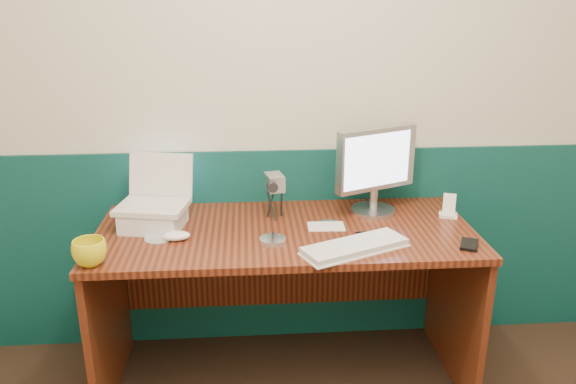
{
  "coord_description": "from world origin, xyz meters",
  "views": [
    {
      "loc": [
        -0.31,
        -0.82,
        1.69
      ],
      "look_at": [
        -0.16,
        1.23,
        0.97
      ],
      "focal_mm": 35.0,
      "sensor_mm": 36.0,
      "label": 1
    }
  ],
  "objects": [
    {
      "name": "cd_loose_b",
      "position": [
        0.04,
        1.41,
        0.75
      ],
      "size": [
        0.13,
        0.13,
        0.0
      ],
      "primitive_type": "cylinder",
      "color": "silver",
      "rests_on": "desk"
    },
    {
      "name": "dock",
      "position": [
        0.58,
        1.47,
        0.76
      ],
      "size": [
        0.09,
        0.08,
        0.01
      ],
      "primitive_type": "cube",
      "rotation": [
        0.0,
        0.0,
        -0.32
      ],
      "color": "white",
      "rests_on": "desk"
    },
    {
      "name": "camcorder",
      "position": [
        -0.2,
        1.52,
        0.84
      ],
      "size": [
        0.11,
        0.14,
        0.19
      ],
      "primitive_type": null,
      "rotation": [
        0.0,
        0.0,
        0.19
      ],
      "color": "#A2A2A7",
      "rests_on": "desk"
    },
    {
      "name": "mouse_left",
      "position": [
        -0.61,
        1.3,
        0.77
      ],
      "size": [
        0.12,
        0.07,
        0.04
      ],
      "primitive_type": "ellipsoid",
      "rotation": [
        0.0,
        0.0,
        0.07
      ],
      "color": "white",
      "rests_on": "desk"
    },
    {
      "name": "mouse_right",
      "position": [
        0.22,
        1.24,
        0.77
      ],
      "size": [
        0.11,
        0.07,
        0.04
      ],
      "primitive_type": "ellipsoid",
      "rotation": [
        0.0,
        0.0,
        0.01
      ],
      "color": "white",
      "rests_on": "desk"
    },
    {
      "name": "pda",
      "position": [
        0.56,
        1.15,
        0.76
      ],
      "size": [
        0.11,
        0.13,
        0.01
      ],
      "primitive_type": "cube",
      "rotation": [
        0.0,
        0.0,
        -0.44
      ],
      "color": "black",
      "rests_on": "desk"
    },
    {
      "name": "music_player",
      "position": [
        0.58,
        1.47,
        0.81
      ],
      "size": [
        0.06,
        0.04,
        0.09
      ],
      "primitive_type": "cube",
      "rotation": [
        -0.17,
        0.0,
        -0.32
      ],
      "color": "white",
      "rests_on": "dock"
    },
    {
      "name": "papers",
      "position": [
        0.02,
        1.39,
        0.75
      ],
      "size": [
        0.16,
        0.11,
        0.0
      ],
      "primitive_type": "cube",
      "rotation": [
        0.0,
        0.0,
        -0.04
      ],
      "color": "silver",
      "rests_on": "desk"
    },
    {
      "name": "pen",
      "position": [
        0.2,
        1.32,
        0.75
      ],
      "size": [
        0.14,
        0.02,
        0.01
      ],
      "primitive_type": "cylinder",
      "rotation": [
        0.0,
        1.57,
        0.05
      ],
      "color": "black",
      "rests_on": "desk"
    },
    {
      "name": "cd_spindle",
      "position": [
        -0.22,
        1.24,
        0.76
      ],
      "size": [
        0.11,
        0.11,
        0.02
      ],
      "primitive_type": "cylinder",
      "color": "silver",
      "rests_on": "desk"
    },
    {
      "name": "keyboard",
      "position": [
        0.1,
        1.15,
        0.76
      ],
      "size": [
        0.44,
        0.3,
        0.02
      ],
      "primitive_type": "cube",
      "rotation": [
        0.0,
        0.0,
        0.42
      ],
      "color": "silver",
      "rests_on": "desk"
    },
    {
      "name": "back_wall",
      "position": [
        0.0,
        1.75,
        1.25
      ],
      "size": [
        3.5,
        0.04,
        2.5
      ],
      "primitive_type": "cube",
      "color": "beige",
      "rests_on": "ground"
    },
    {
      "name": "monitor",
      "position": [
        0.26,
        1.55,
        0.95
      ],
      "size": [
        0.41,
        0.26,
        0.39
      ],
      "primitive_type": null,
      "rotation": [
        0.0,
        0.0,
        0.42
      ],
      "color": "#AEAEB3",
      "rests_on": "desk"
    },
    {
      "name": "cd_loose_a",
      "position": [
        -0.68,
        1.32,
        0.75
      ],
      "size": [
        0.12,
        0.12,
        0.0
      ],
      "primitive_type": "cylinder",
      "color": "silver",
      "rests_on": "desk"
    },
    {
      "name": "wainscot",
      "position": [
        0.0,
        1.74,
        0.5
      ],
      "size": [
        3.48,
        0.02,
        1.0
      ],
      "primitive_type": "cube",
      "color": "#08372D",
      "rests_on": "ground"
    },
    {
      "name": "laptop_riser",
      "position": [
        -0.72,
        1.44,
        0.79
      ],
      "size": [
        0.28,
        0.25,
        0.09
      ],
      "primitive_type": "cube",
      "rotation": [
        0.0,
        0.0,
        -0.19
      ],
      "color": "silver",
      "rests_on": "desk"
    },
    {
      "name": "laptop",
      "position": [
        -0.72,
        1.44,
        0.95
      ],
      "size": [
        0.32,
        0.27,
        0.24
      ],
      "primitive_type": null,
      "rotation": [
        0.0,
        0.0,
        -0.19
      ],
      "color": "silver",
      "rests_on": "laptop_riser"
    },
    {
      "name": "desk",
      "position": [
        -0.16,
        1.38,
        0.38
      ],
      "size": [
        1.6,
        0.7,
        0.75
      ],
      "primitive_type": "cube",
      "color": "#3D130B",
      "rests_on": "ground"
    },
    {
      "name": "mug",
      "position": [
        -0.9,
        1.1,
        0.8
      ],
      "size": [
        0.16,
        0.16,
        0.1
      ],
      "primitive_type": "imported",
      "rotation": [
        0.0,
        0.0,
        0.31
      ],
      "color": "yellow",
      "rests_on": "desk"
    }
  ]
}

